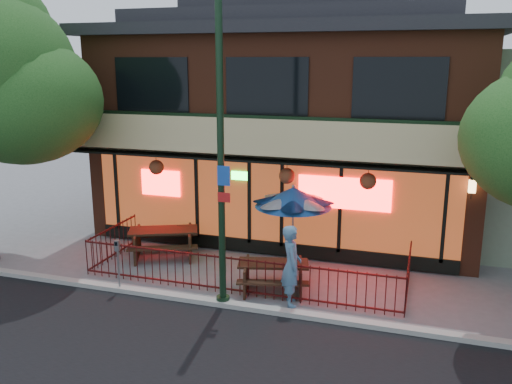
# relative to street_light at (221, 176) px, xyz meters

# --- Properties ---
(ground) EXTENTS (80.00, 80.00, 0.00)m
(ground) POSITION_rel_street_light_xyz_m (-0.00, 0.40, -3.15)
(ground) COLOR gray
(ground) RESTS_ON ground
(curb) EXTENTS (80.00, 0.25, 0.12)m
(curb) POSITION_rel_street_light_xyz_m (-0.00, -0.10, -3.09)
(curb) COLOR #999993
(curb) RESTS_ON ground
(restaurant_building) EXTENTS (12.96, 9.49, 8.05)m
(restaurant_building) POSITION_rel_street_light_xyz_m (-0.00, 7.51, 0.98)
(restaurant_building) COLOR brown
(restaurant_building) RESTS_ON ground
(patio_fence) EXTENTS (8.44, 2.62, 1.00)m
(patio_fence) POSITION_rel_street_light_xyz_m (-0.00, 0.91, -2.52)
(patio_fence) COLOR #3E0D0D
(patio_fence) RESTS_ON ground
(street_light) EXTENTS (0.43, 0.32, 7.00)m
(street_light) POSITION_rel_street_light_xyz_m (0.00, 0.00, 0.00)
(street_light) COLOR black
(street_light) RESTS_ON ground
(picnic_table_left) EXTENTS (2.45, 2.21, 0.86)m
(picnic_table_left) POSITION_rel_street_light_xyz_m (-2.84, 2.48, -2.59)
(picnic_table_left) COLOR #342113
(picnic_table_left) RESTS_ON ground
(picnic_table_right) EXTENTS (2.05, 1.75, 0.76)m
(picnic_table_right) POSITION_rel_street_light_xyz_m (0.93, 1.14, -2.65)
(picnic_table_right) COLOR #351E12
(picnic_table_right) RESTS_ON ground
(patio_umbrella) EXTENTS (2.12, 2.12, 2.42)m
(patio_umbrella) POSITION_rel_street_light_xyz_m (1.01, 2.80, -1.08)
(patio_umbrella) COLOR gray
(patio_umbrella) RESTS_ON ground
(pedestrian) EXTENTS (0.71, 0.85, 1.98)m
(pedestrian) POSITION_rel_street_light_xyz_m (1.55, 0.50, -2.16)
(pedestrian) COLOR teal
(pedestrian) RESTS_ON ground
(parking_meter_near) EXTENTS (0.13, 0.12, 1.35)m
(parking_meter_near) POSITION_rel_street_light_xyz_m (-2.79, -0.08, -2.23)
(parking_meter_near) COLOR gray
(parking_meter_near) RESTS_ON ground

